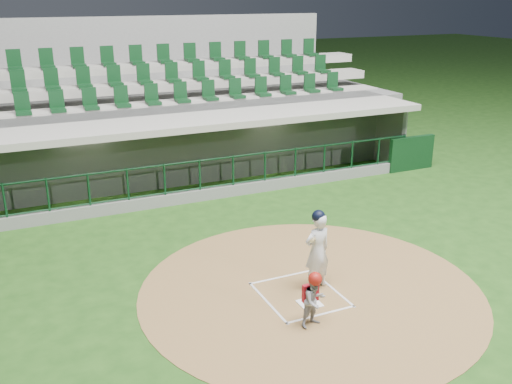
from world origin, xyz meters
TOP-DOWN VIEW (x-y plane):
  - ground at (0.00, 0.00)m, footprint 120.00×120.00m
  - dirt_circle at (0.30, -0.20)m, footprint 7.20×7.20m
  - home_plate at (0.00, -0.70)m, footprint 0.43×0.43m
  - batter_box_chalk at (0.00, -0.30)m, footprint 1.55×1.80m
  - dugout_structure at (0.08, 7.81)m, footprint 16.40×3.70m
  - seating_deck at (0.00, 10.91)m, footprint 17.00×6.72m
  - batter at (0.47, -0.13)m, footprint 0.86×0.88m
  - catcher at (-0.31, -1.39)m, footprint 0.56×0.48m

SIDE VIEW (x-z plane):
  - ground at x=0.00m, z-range 0.00..0.00m
  - dirt_circle at x=0.30m, z-range 0.00..0.01m
  - batter_box_chalk at x=0.00m, z-range 0.01..0.02m
  - home_plate at x=0.00m, z-range 0.01..0.03m
  - catcher at x=-0.31m, z-range 0.01..1.11m
  - batter at x=0.47m, z-range 0.02..1.76m
  - dugout_structure at x=0.08m, z-range -0.54..2.46m
  - seating_deck at x=0.00m, z-range -1.15..4.00m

